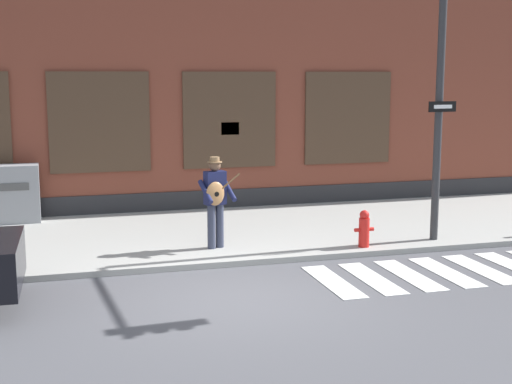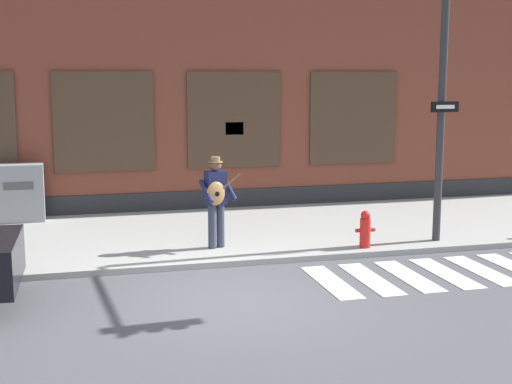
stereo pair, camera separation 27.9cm
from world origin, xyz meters
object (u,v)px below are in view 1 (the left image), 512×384
busker (215,197)px  traffic_light (482,46)px  fire_hydrant (364,229)px  utility_box (15,194)px

busker → traffic_light: bearing=-20.6°
busker → fire_hydrant: (2.70, -0.66, -0.62)m
fire_hydrant → busker: bearing=166.2°
traffic_light → utility_box: traffic_light is taller
busker → utility_box: size_ratio=1.35×
traffic_light → utility_box: bearing=147.4°
traffic_light → fire_hydrant: bearing=149.7°
fire_hydrant → traffic_light: bearing=-30.3°
traffic_light → busker: bearing=159.4°
busker → fire_hydrant: size_ratio=2.44×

